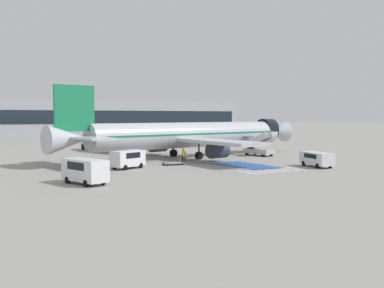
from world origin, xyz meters
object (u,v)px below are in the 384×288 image
Objects in this scene: airliner at (191,135)px; service_van_1 at (317,158)px; ground_crew_0 at (185,156)px; service_van_2 at (128,158)px; traffic_cone_0 at (310,155)px; terminal_building at (100,119)px; service_van_0 at (85,169)px; fuel_tanker at (96,141)px; ground_crew_1 at (183,154)px; boarding_stairs_forward at (259,150)px; baggage_cart at (173,163)px; traffic_cone_1 at (320,155)px.

service_van_1 is at bearing 10.57° from airliner.
ground_crew_0 is (-11.69, 12.23, -0.13)m from service_van_1.
service_van_2 reaches higher than ground_crew_0.
traffic_cone_0 is 0.01× the size of terminal_building.
ground_crew_0 is at bearing -162.23° from service_van_0.
fuel_tanker is 21.81× the size of traffic_cone_0.
airliner is 8.38× the size of service_van_0.
boarding_stairs_forward is at bearing -85.48° from ground_crew_1.
traffic_cone_0 is (29.93, 0.47, -1.04)m from service_van_2.
fuel_tanker is 40.20m from service_van_0.
baggage_cart is (-17.87, -5.06, -0.71)m from boarding_stairs_forward.
baggage_cart is (-7.07, -7.61, -3.13)m from airliner.
service_van_0 is at bearing -167.33° from traffic_cone_1.
traffic_cone_1 is 84.16m from terminal_building.
service_van_0 is at bearing 116.13° from service_van_2.
service_van_2 reaches higher than ground_crew_1.
service_van_1 is at bearing -145.30° from ground_crew_1.
terminal_building is (15.68, 80.98, 4.43)m from ground_crew_0.
boarding_stairs_forward is (10.79, -2.56, -2.42)m from airliner.
service_van_0 reaches higher than service_van_1.
ground_crew_0 is (8.98, 2.25, -0.32)m from service_van_2.
fuel_tanker is 38.74m from traffic_cone_1.
traffic_cone_1 is at bearing 52.11° from airliner.
boarding_stairs_forward is at bearing -92.04° from service_van_1.
service_van_1 is at bearing -113.41° from boarding_stairs_forward.
traffic_cone_0 is (16.28, -8.11, -3.14)m from airliner.
ground_crew_0 is 0.89× the size of ground_crew_1.
traffic_cone_1 is (6.54, -6.56, -0.72)m from boarding_stairs_forward.
ground_crew_0 is 22.18m from traffic_cone_1.
baggage_cart is (1.07, -27.65, -1.52)m from fuel_tanker.
service_van_0 is at bearing -109.40° from terminal_building.
terminal_building reaches higher than ground_crew_1.
fuel_tanker is (-18.94, 22.60, 0.81)m from boarding_stairs_forward.
boarding_stairs_forward is at bearing 159.90° from ground_crew_0.
service_van_2 is at bearing -176.30° from boarding_stairs_forward.
ground_crew_1 is at bearing -50.38° from airliner.
service_van_0 is (-21.56, -17.85, -2.02)m from airliner.
ground_crew_0 is at bearing 175.15° from traffic_cone_0.
service_van_1 is (15.16, -38.60, -0.68)m from fuel_tanker.
terminal_building is (15.00, 79.36, 4.30)m from ground_crew_1.
terminal_building is at bearing 79.69° from boarding_stairs_forward.
service_van_2 is at bearing -147.01° from service_van_0.
fuel_tanker is 41.48m from service_van_1.
ground_crew_1 is 3.85× the size of traffic_cone_0.
baggage_cart is 5.51× the size of traffic_cone_0.
boarding_stairs_forward is at bearing -171.21° from service_van_0.
service_van_2 is 6.72m from baggage_cart.
ground_crew_0 is at bearing 121.36° from baggage_cart.
fuel_tanker is at bearing -57.34° from service_van_1.
service_van_2 is (-24.44, -6.03, 0.32)m from boarding_stairs_forward.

